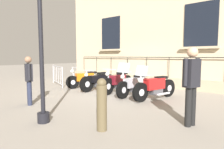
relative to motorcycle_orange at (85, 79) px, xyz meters
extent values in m
plane|color=gray|center=(-0.17, 1.99, -0.41)|extent=(60.00, 60.00, 0.00)
cube|color=#C6B28E|center=(-2.95, 1.99, 3.64)|extent=(0.60, 11.85, 8.10)
cube|color=tan|center=(-2.57, 1.99, -0.16)|extent=(0.20, 11.85, 0.51)
cube|color=black|center=(-2.63, 4.60, 2.53)|extent=(0.06, 1.42, 1.91)
cube|color=tan|center=(-2.55, 4.60, 1.53)|extent=(0.24, 1.62, 0.10)
cube|color=black|center=(-2.63, -0.62, 2.53)|extent=(0.06, 1.42, 1.91)
cube|color=tan|center=(-2.55, -0.62, 1.53)|extent=(0.24, 1.62, 0.10)
cube|color=black|center=(-2.53, 1.99, 1.10)|extent=(0.03, 9.96, 0.03)
cylinder|color=black|center=(-2.53, -2.99, 0.60)|extent=(0.02, 0.02, 1.00)
cylinder|color=black|center=(-2.53, -1.74, 0.60)|extent=(0.02, 0.02, 1.00)
cylinder|color=black|center=(-2.53, -0.50, 0.60)|extent=(0.02, 0.02, 1.00)
cylinder|color=black|center=(-2.53, 0.74, 0.60)|extent=(0.02, 0.02, 1.00)
cylinder|color=black|center=(-2.53, 1.99, 0.60)|extent=(0.02, 0.02, 1.00)
cylinder|color=black|center=(-2.53, 3.23, 0.60)|extent=(0.02, 0.02, 1.00)
cylinder|color=black|center=(-2.53, 4.48, 0.60)|extent=(0.02, 0.02, 1.00)
cylinder|color=black|center=(0.63, -0.22, -0.10)|extent=(0.65, 0.35, 0.63)
cylinder|color=silver|center=(0.63, -0.22, -0.10)|extent=(0.27, 0.24, 0.22)
cylinder|color=black|center=(-0.65, 0.22, -0.10)|extent=(0.65, 0.35, 0.63)
cylinder|color=silver|center=(-0.65, 0.22, -0.10)|extent=(0.27, 0.24, 0.22)
cube|color=orange|center=(0.04, -0.02, 0.13)|extent=(0.93, 0.55, 0.37)
cube|color=#4C4C51|center=(-0.06, 0.02, -0.13)|extent=(0.58, 0.38, 0.22)
cube|color=black|center=(-0.31, 0.10, 0.33)|extent=(0.55, 0.40, 0.10)
cylinder|color=silver|center=(0.58, -0.21, 0.25)|extent=(0.17, 0.11, 0.72)
cylinder|color=silver|center=(0.53, -0.19, 0.61)|extent=(0.23, 0.57, 0.04)
sphere|color=white|center=(0.65, -0.23, 0.43)|extent=(0.16, 0.16, 0.16)
cylinder|color=silver|center=(-0.17, 0.22, -0.24)|extent=(0.79, 0.34, 0.08)
cylinder|color=black|center=(0.80, 0.98, -0.06)|extent=(0.71, 0.16, 0.71)
cylinder|color=silver|center=(0.80, 0.98, -0.06)|extent=(0.26, 0.15, 0.25)
cylinder|color=black|center=(-0.52, 1.06, -0.06)|extent=(0.71, 0.16, 0.71)
cylinder|color=silver|center=(-0.52, 1.06, -0.06)|extent=(0.26, 0.15, 0.25)
cube|color=black|center=(0.19, 1.02, 0.13)|extent=(0.85, 0.36, 0.31)
cube|color=#4C4C51|center=(0.09, 1.03, -0.09)|extent=(0.51, 0.28, 0.25)
cube|color=black|center=(-0.15, 1.04, 0.36)|extent=(0.48, 0.31, 0.10)
cylinder|color=silver|center=(0.75, 0.98, 0.23)|extent=(0.16, 0.07, 0.59)
cylinder|color=silver|center=(0.70, 0.99, 0.52)|extent=(0.08, 0.68, 0.04)
sphere|color=white|center=(0.82, 0.98, 0.34)|extent=(0.16, 0.16, 0.16)
cylinder|color=silver|center=(-0.06, 1.21, -0.22)|extent=(0.75, 0.13, 0.08)
cylinder|color=black|center=(0.66, 2.09, -0.06)|extent=(0.70, 0.13, 0.70)
cylinder|color=silver|center=(0.66, 2.09, -0.06)|extent=(0.25, 0.13, 0.24)
cylinder|color=black|center=(-0.73, 2.03, -0.06)|extent=(0.70, 0.13, 0.70)
cylinder|color=silver|center=(-0.73, 2.03, -0.06)|extent=(0.25, 0.13, 0.24)
cube|color=maroon|center=(0.01, 2.06, 0.16)|extent=(0.89, 0.34, 0.38)
cube|color=#4C4C51|center=(-0.09, 2.06, -0.10)|extent=(0.54, 0.27, 0.24)
cube|color=black|center=(-0.34, 2.05, 0.41)|extent=(0.50, 0.30, 0.10)
cylinder|color=silver|center=(0.61, 2.09, 0.28)|extent=(0.16, 0.07, 0.69)
cylinder|color=silver|center=(0.56, 2.08, 0.62)|extent=(0.06, 0.68, 0.04)
sphere|color=white|center=(0.68, 2.09, 0.44)|extent=(0.16, 0.16, 0.16)
cylinder|color=silver|center=(-0.26, 2.22, -0.22)|extent=(0.79, 0.11, 0.08)
cylinder|color=black|center=(0.82, 2.98, -0.09)|extent=(0.66, 0.15, 0.65)
cylinder|color=silver|center=(0.82, 2.98, -0.09)|extent=(0.23, 0.14, 0.23)
cylinder|color=black|center=(-0.65, 3.06, -0.09)|extent=(0.66, 0.15, 0.65)
cylinder|color=silver|center=(-0.65, 3.06, -0.09)|extent=(0.23, 0.14, 0.23)
cube|color=#B2B2BC|center=(0.14, 3.02, 0.13)|extent=(0.99, 0.33, 0.36)
cube|color=#4C4C51|center=(0.04, 3.02, -0.12)|extent=(0.60, 0.26, 0.23)
cube|color=black|center=(-0.25, 3.04, 0.35)|extent=(0.56, 0.28, 0.10)
cylinder|color=silver|center=(0.77, 2.98, 0.25)|extent=(0.16, 0.07, 0.68)
cylinder|color=silver|center=(0.72, 2.99, 0.58)|extent=(0.07, 0.62, 0.04)
sphere|color=white|center=(0.84, 2.98, 0.40)|extent=(0.16, 0.16, 0.16)
cylinder|color=silver|center=(-0.15, 3.19, -0.23)|extent=(0.88, 0.13, 0.08)
cube|color=silver|center=(0.78, 2.98, 0.73)|extent=(0.15, 0.51, 0.36)
cylinder|color=black|center=(0.85, 3.77, -0.08)|extent=(0.68, 0.25, 0.68)
cylinder|color=silver|center=(0.85, 3.77, -0.08)|extent=(0.26, 0.18, 0.24)
cylinder|color=black|center=(-0.63, 4.10, -0.08)|extent=(0.68, 0.25, 0.68)
cylinder|color=silver|center=(-0.63, 4.10, -0.08)|extent=(0.26, 0.18, 0.24)
cube|color=red|center=(0.16, 3.92, 0.16)|extent=(0.92, 0.46, 0.39)
cube|color=#4C4C51|center=(0.06, 3.94, -0.11)|extent=(0.57, 0.33, 0.24)
cube|color=black|center=(-0.19, 4.00, 0.36)|extent=(0.54, 0.35, 0.10)
cylinder|color=silver|center=(0.81, 3.78, 0.22)|extent=(0.17, 0.09, 0.60)
cylinder|color=silver|center=(0.76, 3.79, 0.51)|extent=(0.16, 0.59, 0.04)
sphere|color=white|center=(0.87, 3.77, 0.33)|extent=(0.16, 0.16, 0.16)
cylinder|color=silver|center=(-0.07, 4.13, -0.23)|extent=(0.80, 0.25, 0.08)
cube|color=silver|center=(0.82, 3.78, 0.66)|extent=(0.22, 0.50, 0.36)
cylinder|color=black|center=(4.13, 3.15, -0.29)|extent=(0.28, 0.28, 0.24)
cylinder|color=black|center=(4.13, 3.15, 1.98)|extent=(0.10, 0.10, 4.79)
cylinder|color=#B7B7BF|center=(0.01, -2.82, 0.11)|extent=(0.05, 0.05, 1.05)
cylinder|color=#B7B7BF|center=(0.82, -0.77, 0.11)|extent=(0.05, 0.05, 1.05)
cylinder|color=#B7B7BF|center=(0.42, -1.79, 0.61)|extent=(0.85, 2.07, 0.04)
cylinder|color=#B7B7BF|center=(0.42, -1.79, -0.26)|extent=(0.85, 2.07, 0.04)
cylinder|color=#B7B7BF|center=(0.17, -2.41, 0.19)|extent=(0.02, 0.02, 0.87)
cylinder|color=#B7B7BF|center=(0.33, -2.00, 0.19)|extent=(0.02, 0.02, 0.87)
cylinder|color=#B7B7BF|center=(0.50, -1.59, 0.19)|extent=(0.02, 0.02, 0.87)
cylinder|color=#B7B7BF|center=(0.66, -1.18, 0.19)|extent=(0.02, 0.02, 0.87)
cylinder|color=brown|center=(3.59, 4.55, 0.07)|extent=(0.22, 0.22, 0.98)
sphere|color=brown|center=(3.59, 4.55, 0.61)|extent=(0.20, 0.20, 0.20)
cylinder|color=black|center=(2.16, 5.85, 0.03)|extent=(0.14, 0.14, 0.89)
cylinder|color=black|center=(2.01, 5.89, 0.03)|extent=(0.14, 0.14, 0.89)
cube|color=black|center=(2.09, 5.87, 0.79)|extent=(0.41, 0.31, 0.63)
sphere|color=tan|center=(2.09, 5.87, 1.25)|extent=(0.24, 0.24, 0.24)
cylinder|color=black|center=(2.30, 5.81, 0.82)|extent=(0.09, 0.09, 0.60)
cylinder|color=black|center=(1.87, 5.93, 0.82)|extent=(0.09, 0.09, 0.60)
cylinder|color=#23283D|center=(3.55, 1.33, -0.03)|extent=(0.14, 0.14, 0.78)
cylinder|color=#23283D|center=(3.48, 1.18, -0.03)|extent=(0.14, 0.14, 0.78)
cube|color=black|center=(3.52, 1.26, 0.64)|extent=(0.34, 0.42, 0.55)
sphere|color=#8C664C|center=(3.52, 1.26, 1.05)|extent=(0.21, 0.21, 0.21)
cylinder|color=black|center=(3.60, 1.46, 0.66)|extent=(0.09, 0.09, 0.52)
cylinder|color=black|center=(3.43, 1.05, 0.66)|extent=(0.09, 0.09, 0.52)
camera|label=1|loc=(6.52, 7.36, 1.16)|focal=31.55mm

